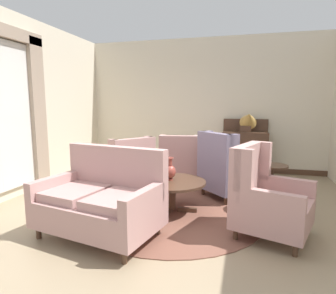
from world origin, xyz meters
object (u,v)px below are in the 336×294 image
object	(u,v)px
armchair_beside_settee	(180,163)
side_table	(271,184)
coffee_table	(172,186)
settee	(101,201)
armchair_far_left	(266,199)
porcelain_vase	(170,171)
armchair_foreground_right	(128,167)
gramophone	(248,120)
armchair_back_corner	(226,171)
sideboard	(245,150)

from	to	relation	value
armchair_beside_settee	side_table	size ratio (longest dim) A/B	1.41
coffee_table	settee	bearing A→B (deg)	-123.79
settee	armchair_far_left	xyz separation A→B (m)	(1.89, 0.49, 0.03)
porcelain_vase	armchair_far_left	bearing A→B (deg)	-20.79
porcelain_vase	armchair_foreground_right	xyz separation A→B (m)	(-1.02, 0.85, -0.18)
coffee_table	side_table	bearing A→B (deg)	14.81
armchair_foreground_right	armchair_far_left	world-z (taller)	armchair_far_left
coffee_table	armchair_beside_settee	xyz separation A→B (m)	(-0.22, 1.49, 0.04)
gramophone	armchair_foreground_right	bearing A→B (deg)	-142.04
settee	armchair_back_corner	world-z (taller)	armchair_back_corner
armchair_back_corner	sideboard	xyz separation A→B (m)	(0.30, 1.77, 0.08)
settee	side_table	xyz separation A→B (m)	(2.01, 1.31, -0.00)
coffee_table	armchair_back_corner	bearing A→B (deg)	50.74
armchair_foreground_right	armchair_back_corner	size ratio (longest dim) A/B	1.02
armchair_back_corner	gramophone	size ratio (longest dim) A/B	2.02
armchair_foreground_right	armchair_back_corner	xyz separation A→B (m)	(1.78, -0.02, 0.04)
armchair_beside_settee	settee	bearing A→B (deg)	71.72
side_table	gramophone	world-z (taller)	gramophone
porcelain_vase	armchair_back_corner	size ratio (longest dim) A/B	0.30
armchair_back_corner	sideboard	distance (m)	1.80
porcelain_vase	armchair_beside_settee	world-z (taller)	armchair_beside_settee
coffee_table	porcelain_vase	size ratio (longest dim) A/B	2.89
armchair_back_corner	gramophone	distance (m)	1.88
coffee_table	armchair_far_left	size ratio (longest dim) A/B	0.89
coffee_table	armchair_back_corner	world-z (taller)	armchair_back_corner
coffee_table	porcelain_vase	distance (m)	0.22
settee	armchair_beside_settee	size ratio (longest dim) A/B	1.58
armchair_back_corner	coffee_table	bearing A→B (deg)	95.84
armchair_foreground_right	gramophone	distance (m)	2.81
settee	armchair_far_left	size ratio (longest dim) A/B	1.44
armchair_foreground_right	porcelain_vase	bearing A→B (deg)	85.30
gramophone	armchair_beside_settee	bearing A→B (deg)	-140.39
settee	coffee_table	bearing A→B (deg)	67.77
side_table	porcelain_vase	bearing A→B (deg)	-167.08
gramophone	coffee_table	bearing A→B (deg)	-112.51
coffee_table	side_table	distance (m)	1.42
settee	sideboard	distance (m)	3.94
coffee_table	side_table	size ratio (longest dim) A/B	1.38
settee	armchair_back_corner	bearing A→B (deg)	65.06
settee	porcelain_vase	bearing A→B (deg)	70.95
coffee_table	armchair_beside_settee	size ratio (longest dim) A/B	0.98
armchair_foreground_right	side_table	distance (m)	2.50
porcelain_vase	armchair_far_left	xyz separation A→B (m)	(1.31, -0.50, -0.15)
armchair_back_corner	sideboard	world-z (taller)	sideboard
armchair_back_corner	sideboard	bearing A→B (deg)	-54.37
armchair_beside_settee	side_table	world-z (taller)	armchair_beside_settee
coffee_table	sideboard	distance (m)	2.83
sideboard	settee	bearing A→B (deg)	-114.55
settee	armchair_back_corner	size ratio (longest dim) A/B	1.39
side_table	gramophone	xyz separation A→B (m)	(-0.32, 2.18, 0.81)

